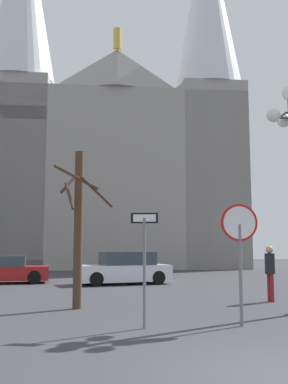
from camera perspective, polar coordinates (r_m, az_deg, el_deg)
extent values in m
cube|color=gray|center=(40.16, -3.77, 0.94)|extent=(21.68, 10.24, 14.57)
pyramid|color=gray|center=(38.62, -3.45, 15.18)|extent=(7.57, 2.07, 3.50)
cylinder|color=gold|center=(39.70, -3.42, 18.72)|extent=(0.70, 0.70, 1.80)
cube|color=gray|center=(38.47, -15.85, 2.22)|extent=(5.37, 5.37, 15.46)
cube|color=gray|center=(39.04, 8.38, 1.89)|extent=(5.37, 5.37, 15.46)
cone|color=silver|center=(44.43, 7.98, 22.81)|extent=(5.85, 5.85, 16.65)
cylinder|color=slate|center=(10.47, 12.12, -10.19)|extent=(0.08, 0.08, 2.25)
cylinder|color=red|center=(10.47, 11.96, -3.81)|extent=(0.84, 0.05, 0.84)
cylinder|color=white|center=(10.45, 11.99, -3.80)|extent=(0.74, 0.01, 0.74)
cylinder|color=slate|center=(9.95, 0.05, -10.15)|extent=(0.07, 0.07, 2.37)
cube|color=black|center=(9.95, 0.05, -3.32)|extent=(0.59, 0.17, 0.23)
cube|color=white|center=(9.94, 0.06, -3.31)|extent=(0.49, 0.13, 0.16)
sphere|color=white|center=(13.68, 17.28, 8.63)|extent=(0.39, 0.39, 0.39)
cylinder|color=#2D3833|center=(13.47, 17.69, 8.90)|extent=(0.50, 0.05, 0.05)
sphere|color=white|center=(13.06, 16.08, 9.34)|extent=(0.39, 0.39, 0.39)
cylinder|color=#2D3833|center=(13.15, 17.10, 9.26)|extent=(0.05, 0.50, 0.05)
cylinder|color=#473323|center=(13.23, -8.32, -4.61)|extent=(0.25, 0.25, 4.54)
cylinder|color=#473323|center=(13.59, -9.35, 1.18)|extent=(0.56, 0.66, 0.73)
cylinder|color=#473323|center=(13.18, -9.43, -0.48)|extent=(0.38, 0.63, 0.85)
cylinder|color=#473323|center=(12.86, -5.99, 0.03)|extent=(0.96, 1.15, 0.80)
cylinder|color=#473323|center=(12.75, -8.59, 1.88)|extent=(1.29, 0.19, 0.75)
cube|color=silver|center=(21.77, -2.69, -10.19)|extent=(4.70, 2.82, 0.75)
cube|color=#333D47|center=(21.81, -2.12, -8.39)|extent=(2.79, 2.16, 0.62)
cylinder|color=black|center=(20.62, -6.07, -10.91)|extent=(0.67, 0.38, 0.64)
cylinder|color=black|center=(22.16, -7.08, -10.62)|extent=(0.67, 0.38, 0.64)
cylinder|color=black|center=(21.54, 1.82, -10.77)|extent=(0.67, 0.38, 0.64)
cylinder|color=black|center=(23.01, 0.33, -10.54)|extent=(0.67, 0.38, 0.64)
cube|color=maroon|center=(23.29, -17.19, -9.79)|extent=(4.35, 2.34, 0.66)
cube|color=#333D47|center=(23.28, -17.65, -8.33)|extent=(2.52, 1.92, 0.51)
cylinder|color=black|center=(24.05, -13.65, -10.19)|extent=(0.66, 0.30, 0.64)
cylinder|color=black|center=(22.42, -13.72, -10.43)|extent=(0.66, 0.30, 0.64)
cylinder|color=maroon|center=(15.28, 15.91, -11.60)|extent=(0.12, 0.12, 0.88)
cylinder|color=maroon|center=(15.41, 15.55, -11.58)|extent=(0.12, 0.12, 0.88)
cylinder|color=black|center=(15.30, 15.63, -8.72)|extent=(0.32, 0.32, 0.66)
sphere|color=tan|center=(15.29, 15.58, -7.04)|extent=(0.24, 0.24, 0.24)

